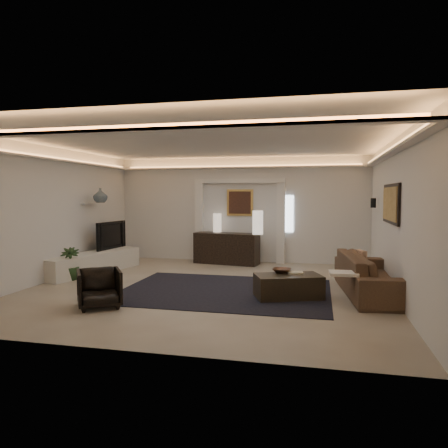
% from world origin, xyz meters
% --- Properties ---
extents(floor, '(7.00, 7.00, 0.00)m').
position_xyz_m(floor, '(0.00, 0.00, 0.00)').
color(floor, '#A59C88').
rests_on(floor, ground).
extents(ceiling, '(7.00, 7.00, 0.00)m').
position_xyz_m(ceiling, '(0.00, 0.00, 2.90)').
color(ceiling, white).
rests_on(ceiling, ground).
extents(wall_back, '(7.00, 0.00, 7.00)m').
position_xyz_m(wall_back, '(0.00, 3.50, 1.45)').
color(wall_back, silver).
rests_on(wall_back, ground).
extents(wall_front, '(7.00, 0.00, 7.00)m').
position_xyz_m(wall_front, '(0.00, -3.50, 1.45)').
color(wall_front, silver).
rests_on(wall_front, ground).
extents(wall_left, '(0.00, 7.00, 7.00)m').
position_xyz_m(wall_left, '(-3.50, 0.00, 1.45)').
color(wall_left, silver).
rests_on(wall_left, ground).
extents(wall_right, '(0.00, 7.00, 7.00)m').
position_xyz_m(wall_right, '(3.50, 0.00, 1.45)').
color(wall_right, silver).
rests_on(wall_right, ground).
extents(cove_soffit, '(7.00, 7.00, 0.04)m').
position_xyz_m(cove_soffit, '(0.00, 0.00, 2.62)').
color(cove_soffit, silver).
rests_on(cove_soffit, ceiling).
extents(daylight_slit, '(0.25, 0.03, 1.00)m').
position_xyz_m(daylight_slit, '(1.35, 3.48, 1.35)').
color(daylight_slit, white).
rests_on(daylight_slit, wall_back).
extents(area_rug, '(4.00, 3.00, 0.01)m').
position_xyz_m(area_rug, '(0.40, -0.20, 0.01)').
color(area_rug, black).
rests_on(area_rug, ground).
extents(pilaster_left, '(0.22, 0.20, 2.20)m').
position_xyz_m(pilaster_left, '(-1.15, 3.40, 1.10)').
color(pilaster_left, silver).
rests_on(pilaster_left, ground).
extents(pilaster_right, '(0.22, 0.20, 2.20)m').
position_xyz_m(pilaster_right, '(1.15, 3.40, 1.10)').
color(pilaster_right, silver).
rests_on(pilaster_right, ground).
extents(alcove_header, '(2.52, 0.20, 0.12)m').
position_xyz_m(alcove_header, '(0.00, 3.40, 2.25)').
color(alcove_header, silver).
rests_on(alcove_header, wall_back).
extents(painting_frame, '(0.74, 0.04, 0.74)m').
position_xyz_m(painting_frame, '(0.00, 3.47, 1.65)').
color(painting_frame, tan).
rests_on(painting_frame, wall_back).
extents(painting_canvas, '(0.62, 0.02, 0.62)m').
position_xyz_m(painting_canvas, '(0.00, 3.44, 1.65)').
color(painting_canvas, '#4C2D1E').
rests_on(painting_canvas, wall_back).
extents(art_panel_frame, '(0.04, 1.64, 0.74)m').
position_xyz_m(art_panel_frame, '(3.47, 0.30, 1.70)').
color(art_panel_frame, black).
rests_on(art_panel_frame, wall_right).
extents(art_panel_gold, '(0.02, 1.50, 0.62)m').
position_xyz_m(art_panel_gold, '(3.44, 0.30, 1.70)').
color(art_panel_gold, tan).
rests_on(art_panel_gold, wall_right).
extents(wall_sconce, '(0.12, 0.12, 0.22)m').
position_xyz_m(wall_sconce, '(3.38, 2.20, 1.68)').
color(wall_sconce, black).
rests_on(wall_sconce, wall_right).
extents(wall_niche, '(0.10, 0.55, 0.04)m').
position_xyz_m(wall_niche, '(-3.44, 1.40, 1.65)').
color(wall_niche, silver).
rests_on(wall_niche, wall_left).
extents(console, '(1.80, 0.79, 0.87)m').
position_xyz_m(console, '(-0.27, 2.99, 0.40)').
color(console, black).
rests_on(console, ground).
extents(lamp_left, '(0.28, 0.28, 0.51)m').
position_xyz_m(lamp_left, '(-0.60, 3.25, 1.09)').
color(lamp_left, beige).
rests_on(lamp_left, console).
extents(lamp_right, '(0.34, 0.34, 0.62)m').
position_xyz_m(lamp_right, '(0.60, 2.82, 1.09)').
color(lamp_right, beige).
rests_on(lamp_right, console).
extents(media_ledge, '(1.33, 2.82, 0.51)m').
position_xyz_m(media_ledge, '(-3.15, 0.99, 0.23)').
color(media_ledge, beige).
rests_on(media_ledge, ground).
extents(tv, '(1.23, 0.28, 0.70)m').
position_xyz_m(tv, '(-3.15, 1.77, 0.80)').
color(tv, black).
rests_on(tv, media_ledge).
extents(figurine, '(0.15, 0.15, 0.35)m').
position_xyz_m(figurine, '(-3.15, 2.36, 0.64)').
color(figurine, black).
rests_on(figurine, media_ledge).
extents(ginger_jar, '(0.45, 0.45, 0.36)m').
position_xyz_m(ginger_jar, '(-3.15, 1.46, 1.85)').
color(ginger_jar, '#43535C').
rests_on(ginger_jar, wall_niche).
extents(plant, '(0.53, 0.53, 0.71)m').
position_xyz_m(plant, '(-3.15, 0.09, 0.36)').
color(plant, '#1C3317').
rests_on(plant, ground).
extents(sofa, '(2.68, 1.28, 0.75)m').
position_xyz_m(sofa, '(3.15, 0.14, 0.38)').
color(sofa, '#3B2D1D').
rests_on(sofa, ground).
extents(throw_blanket, '(0.49, 0.41, 0.05)m').
position_xyz_m(throw_blanket, '(2.58, -0.79, 0.55)').
color(throw_blanket, beige).
rests_on(throw_blanket, sofa).
extents(throw_pillow, '(0.22, 0.37, 0.35)m').
position_xyz_m(throw_pillow, '(3.01, 0.97, 0.55)').
color(throw_pillow, tan).
rests_on(throw_pillow, sofa).
extents(coffee_table, '(1.32, 1.01, 0.44)m').
position_xyz_m(coffee_table, '(1.64, -0.46, 0.20)').
color(coffee_table, black).
rests_on(coffee_table, ground).
extents(bowl, '(0.39, 0.39, 0.08)m').
position_xyz_m(bowl, '(1.50, -0.28, 0.45)').
color(bowl, '#472D1F').
rests_on(bowl, coffee_table).
extents(magazine, '(0.31, 0.24, 0.03)m').
position_xyz_m(magazine, '(1.75, -0.30, 0.42)').
color(magazine, beige).
rests_on(magazine, coffee_table).
extents(armchair, '(0.96, 0.96, 0.64)m').
position_xyz_m(armchair, '(-1.38, -1.80, 0.32)').
color(armchair, black).
rests_on(armchair, ground).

